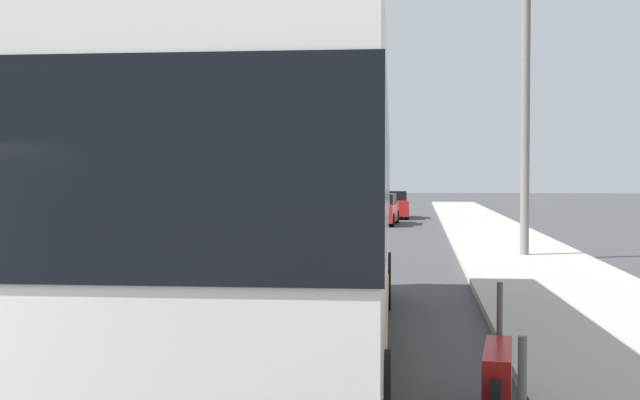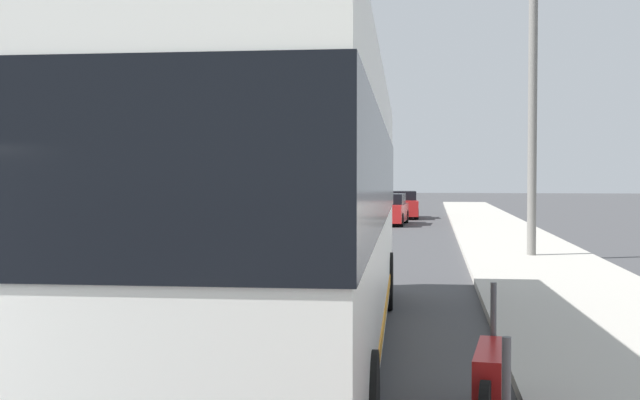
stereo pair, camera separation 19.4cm
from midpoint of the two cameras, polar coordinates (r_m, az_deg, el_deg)
sidewalk_curb at (r=13.55m, az=20.24°, el=-7.91°), size 110.00×3.60×0.14m
lane_divider_line at (r=13.75m, az=-7.01°, el=-7.95°), size 110.00×0.16×0.01m
coach_bus at (r=9.70m, az=-2.17°, el=-0.19°), size 12.04×3.03×3.55m
motorcycle_by_tree at (r=7.26m, az=13.21°, el=-12.85°), size 2.14×0.37×1.29m
car_ahead_same_lane at (r=33.41m, az=-2.15°, el=-1.03°), size 4.31×2.02×1.54m
car_oncoming at (r=43.44m, az=6.13°, el=-0.40°), size 4.35×2.03×1.53m
car_far_distant at (r=53.75m, az=2.70°, el=0.03°), size 4.51×1.96×1.51m
car_side_street at (r=37.51m, az=5.11°, el=-0.72°), size 4.56×2.00×1.50m
utility_pole at (r=22.29m, az=15.68°, el=6.89°), size 0.25×0.25×8.69m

